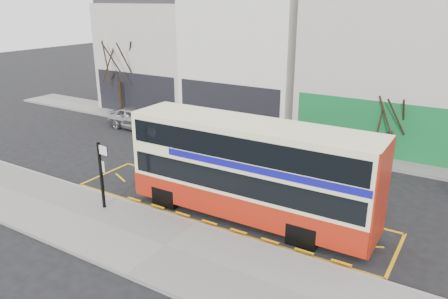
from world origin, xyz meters
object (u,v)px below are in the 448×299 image
Objects in this scene: double_decker_bus at (251,169)px; bus_stop_post at (102,169)px; car_silver at (137,119)px; car_grey at (292,146)px; street_tree_right at (394,105)px; street_tree_left at (117,51)px.

bus_stop_post is (-5.38, -2.64, -0.22)m from double_decker_bus.
car_silver is (-7.08, 9.67, -1.13)m from bus_stop_post.
double_decker_bus is at bearing -167.20° from car_grey.
car_silver is at bearing -170.79° from street_tree_right.
street_tree_left is at bearing 137.12° from bus_stop_post.
street_tree_left is at bearing 85.12° from car_grey.
street_tree_right reaches higher than bus_stop_post.
bus_stop_post is 15.00m from street_tree_right.
street_tree_left is 19.31m from street_tree_right.
car_silver is 0.95× the size of street_tree_right.
street_tree_left is (-3.54, 2.20, 4.04)m from car_silver.
double_decker_bus is 1.43× the size of street_tree_left.
double_decker_bus is 18.66m from street_tree_left.
double_decker_bus is 2.30× the size of car_silver.
street_tree_left is (-14.55, 1.73, 4.14)m from car_grey.
car_silver is at bearing 94.37° from car_grey.
double_decker_bus is 14.37m from car_silver.
double_decker_bus is 2.57× the size of car_grey.
street_tree_left is 1.54× the size of street_tree_right.
car_silver is 1.12× the size of car_grey.
street_tree_left reaches higher than car_grey.
bus_stop_post is 12.03m from car_silver.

